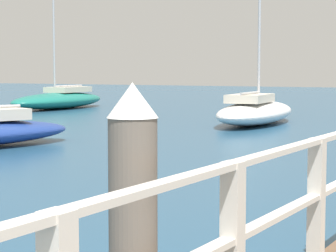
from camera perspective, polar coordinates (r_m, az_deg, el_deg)
dock_piling_near at (r=3.74m, az=-3.12°, el=-10.88°), size 0.29×0.29×1.93m
boat_0 at (r=34.90m, az=-9.64°, el=2.33°), size 3.33×7.83×8.14m
boat_5 at (r=24.44m, az=7.81°, el=1.30°), size 3.14×7.01×7.36m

